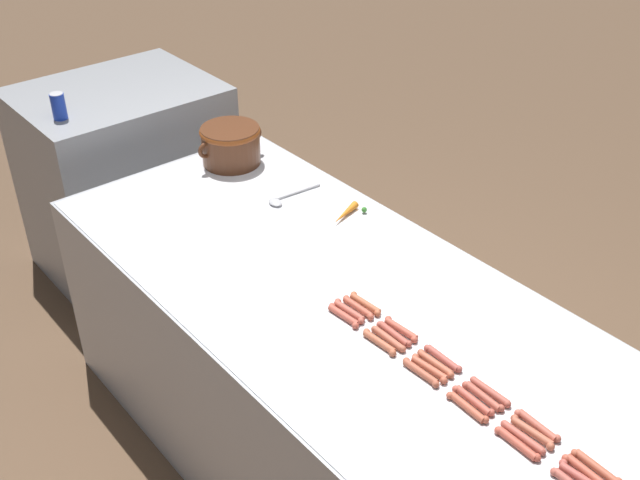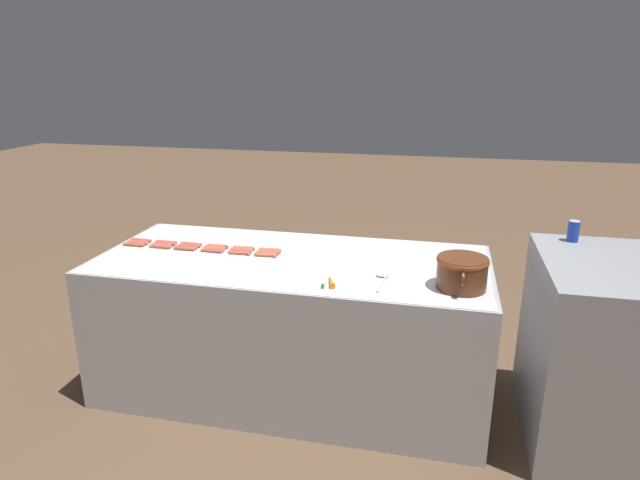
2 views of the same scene
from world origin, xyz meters
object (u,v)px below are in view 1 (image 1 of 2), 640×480
(carrot, at_px, (346,213))
(hot_dog_6, at_px, (583,479))
(hot_dog_13, at_px, (532,432))
(hot_dog_14, at_px, (483,396))
(hot_dog_19, at_px, (537,426))
(hot_dog_15, at_px, (436,364))
(hot_dog_16, at_px, (394,334))
(hot_dog_20, at_px, (490,392))
(hot_dog_4, at_px, (379,342))
(bean_pot, at_px, (231,143))
(hot_dog_1, at_px, (517,444))
(hot_dog_23, at_px, (365,304))
(hot_dog_3, at_px, (421,372))
(hot_dog_21, at_px, (443,358))
(hot_dog_18, at_px, (596,467))
(hot_dog_10, at_px, (388,339))
(hot_dog_8, at_px, (473,401))
(hot_dog_9, at_px, (429,369))
(hot_dog_7, at_px, (523,437))
(hot_dog_22, at_px, (401,329))
(serving_spoon, at_px, (283,199))
(back_cabinet, at_px, (128,180))
(soda_can, at_px, (59,106))
(hot_dog_5, at_px, (344,316))
(hot_dog_11, at_px, (349,311))
(hot_dog_17, at_px, (358,308))
(hot_dog_12, at_px, (587,472))

(carrot, bearing_deg, hot_dog_6, -106.10)
(hot_dog_13, relative_size, hot_dog_14, 1.00)
(hot_dog_19, bearing_deg, hot_dog_15, 95.16)
(hot_dog_14, xyz_separation_m, hot_dog_15, (-0.00, 0.19, 0.00))
(hot_dog_16, xyz_separation_m, hot_dog_20, (0.04, -0.37, 0.00))
(hot_dog_14, bearing_deg, hot_dog_4, 100.43)
(hot_dog_15, distance_m, bean_pot, 1.56)
(hot_dog_1, height_order, hot_dog_23, same)
(hot_dog_3, relative_size, hot_dog_16, 1.00)
(hot_dog_21, bearing_deg, hot_dog_18, -90.21)
(hot_dog_1, relative_size, hot_dog_4, 1.00)
(hot_dog_19, relative_size, hot_dog_23, 1.00)
(hot_dog_10, bearing_deg, hot_dog_1, -93.45)
(hot_dog_8, xyz_separation_m, hot_dog_23, (0.07, 0.54, 0.00))
(hot_dog_3, bearing_deg, hot_dog_18, -80.12)
(hot_dog_23, bearing_deg, hot_dog_13, -92.65)
(hot_dog_14, distance_m, hot_dog_21, 0.19)
(hot_dog_9, bearing_deg, hot_dog_13, -84.87)
(hot_dog_7, xyz_separation_m, hot_dog_13, (0.04, -0.00, 0.00))
(hot_dog_22, distance_m, hot_dog_23, 0.17)
(hot_dog_1, height_order, serving_spoon, hot_dog_1)
(hot_dog_4, height_order, hot_dog_7, same)
(back_cabinet, height_order, carrot, back_cabinet)
(serving_spoon, relative_size, soda_can, 2.16)
(hot_dog_6, xyz_separation_m, soda_can, (-0.20, 2.71, 0.20))
(hot_dog_5, relative_size, hot_dog_9, 1.00)
(hot_dog_19, relative_size, hot_dog_20, 1.00)
(hot_dog_10, relative_size, hot_dog_11, 1.00)
(hot_dog_18, xyz_separation_m, hot_dog_20, (0.00, 0.36, 0.00))
(hot_dog_17, height_order, carrot, carrot)
(hot_dog_14, bearing_deg, hot_dog_19, -80.39)
(hot_dog_12, relative_size, hot_dog_13, 1.00)
(hot_dog_12, height_order, hot_dog_18, same)
(hot_dog_11, xyz_separation_m, carrot, (0.41, 0.48, 0.00))
(hot_dog_18, xyz_separation_m, carrot, (0.34, 1.39, 0.00))
(hot_dog_21, bearing_deg, serving_spoon, 78.76)
(hot_dog_14, distance_m, carrot, 1.09)
(hot_dog_6, bearing_deg, hot_dog_5, 92.23)
(hot_dog_1, distance_m, hot_dog_18, 0.21)
(hot_dog_4, relative_size, hot_dog_11, 1.00)
(hot_dog_16, relative_size, hot_dog_18, 1.00)
(hot_dog_4, distance_m, hot_dog_14, 0.38)
(hot_dog_12, distance_m, hot_dog_16, 0.73)
(hot_dog_11, xyz_separation_m, hot_dog_15, (0.03, -0.36, 0.00))
(hot_dog_9, bearing_deg, bean_pot, 78.44)
(hot_dog_12, distance_m, hot_dog_23, 0.90)
(hot_dog_10, relative_size, hot_dog_12, 1.00)
(hot_dog_10, bearing_deg, serving_spoon, 72.96)
(bean_pot, xyz_separation_m, serving_spoon, (-0.03, -0.42, -0.09))
(hot_dog_21, distance_m, carrot, 0.91)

